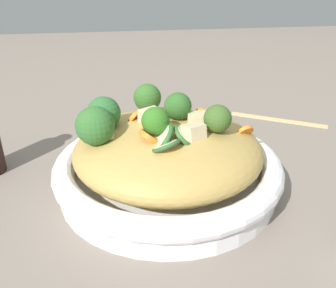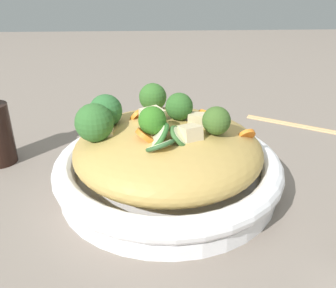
% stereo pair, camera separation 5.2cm
% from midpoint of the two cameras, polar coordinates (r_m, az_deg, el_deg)
% --- Properties ---
extents(ground_plane, '(3.00, 3.00, 0.00)m').
position_cam_midpoint_polar(ground_plane, '(0.56, -2.70, -6.71)').
color(ground_plane, slate).
extents(serving_bowl, '(0.33, 0.33, 0.05)m').
position_cam_midpoint_polar(serving_bowl, '(0.54, -2.76, -4.24)').
color(serving_bowl, white).
rests_on(serving_bowl, ground_plane).
extents(noodle_heap, '(0.27, 0.27, 0.09)m').
position_cam_midpoint_polar(noodle_heap, '(0.52, -2.84, -0.88)').
color(noodle_heap, tan).
rests_on(noodle_heap, serving_bowl).
extents(broccoli_florets, '(0.22, 0.17, 0.06)m').
position_cam_midpoint_polar(broccoli_florets, '(0.51, -7.90, 4.50)').
color(broccoli_florets, '#A2BB78').
rests_on(broccoli_florets, serving_bowl).
extents(carrot_coins, '(0.18, 0.11, 0.04)m').
position_cam_midpoint_polar(carrot_coins, '(0.51, -1.34, 2.81)').
color(carrot_coins, orange).
rests_on(carrot_coins, serving_bowl).
extents(zucchini_slices, '(0.07, 0.07, 0.04)m').
position_cam_midpoint_polar(zucchini_slices, '(0.46, -3.01, 0.62)').
color(zucchini_slices, beige).
rests_on(zucchini_slices, serving_bowl).
extents(chicken_chunks, '(0.16, 0.09, 0.03)m').
position_cam_midpoint_polar(chicken_chunks, '(0.50, -3.37, 3.06)').
color(chicken_chunks, beige).
rests_on(chicken_chunks, serving_bowl).
extents(chopsticks_pair, '(0.18, 0.12, 0.01)m').
position_cam_midpoint_polar(chopsticks_pair, '(0.82, 15.07, 3.76)').
color(chopsticks_pair, tan).
rests_on(chopsticks_pair, ground_plane).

